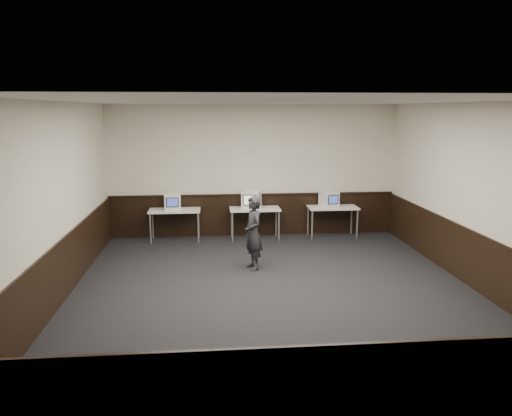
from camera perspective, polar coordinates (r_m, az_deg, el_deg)
The scene contains 18 objects.
floor at distance 8.67m, azimuth 2.08°, elevation -9.52°, with size 8.00×8.00×0.00m, color black.
ceiling at distance 8.11m, azimuth 2.24°, elevation 12.13°, with size 8.00×8.00×0.00m, color white.
back_wall at distance 12.18m, azimuth -0.31°, elevation 4.28°, with size 7.00×7.00×0.00m, color beige.
front_wall at distance 4.43m, azimuth 9.01°, elevation -8.29°, with size 7.00×7.00×0.00m, color beige.
left_wall at distance 8.53m, azimuth -21.86°, elevation 0.48°, with size 8.00×8.00×0.00m, color beige.
right_wall at distance 9.36m, azimuth 23.91°, elevation 1.22°, with size 8.00×8.00×0.00m, color beige.
wainscot_back at distance 12.34m, azimuth -0.30°, elevation -0.81°, with size 6.98×0.04×1.00m, color black.
wainscot_front at distance 4.92m, azimuth 8.53°, elevation -20.38°, with size 6.98×0.04×1.00m, color black.
wainscot_left at distance 8.78m, azimuth -21.21°, elevation -6.59°, with size 0.04×7.98×1.00m, color black.
wainscot_right at distance 9.59m, azimuth 23.29°, elevation -5.27°, with size 0.04×7.98×1.00m, color black.
wainscot_rail at distance 12.22m, azimuth -0.29°, elevation 1.56°, with size 6.98×0.06×0.04m, color black.
desk_left at distance 11.91m, azimuth -9.28°, elevation -0.52°, with size 1.20×0.60×0.75m.
desk_center at distance 11.93m, azimuth -0.14°, elevation -0.35°, with size 1.20×0.60×0.75m.
desk_right at distance 12.25m, azimuth 8.75°, elevation -0.18°, with size 1.20×0.60×0.75m.
emac_left at distance 11.87m, azimuth -9.51°, elevation 0.72°, with size 0.40×0.43×0.38m.
emac_center at distance 11.88m, azimuth -0.52°, elevation 0.99°, with size 0.53×0.54×0.42m.
emac_right at distance 12.20m, azimuth 8.35°, elevation 1.02°, with size 0.48×0.49×0.37m.
person at distance 9.65m, azimuth -0.33°, elevation -2.87°, with size 0.53×0.34×1.44m, color #242328.
Camera 1 is at (-1.07, -8.04, 3.07)m, focal length 35.00 mm.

